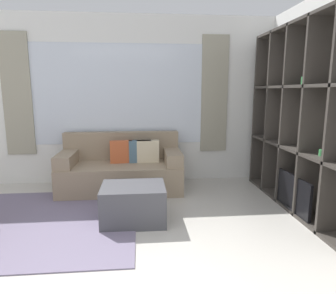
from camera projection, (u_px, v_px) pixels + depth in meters
name	position (u px, v px, depth m)	size (l,w,h in m)	color
wall_back	(119.00, 100.00, 4.89)	(6.31, 0.11, 2.70)	white
wall_right	(334.00, 105.00, 3.49)	(0.07, 4.50, 2.70)	white
area_rug	(43.00, 222.00, 3.49)	(2.16, 2.08, 0.01)	slate
shelving_unit	(307.00, 121.00, 3.71)	(0.38, 2.45, 2.34)	silver
couch_main	(122.00, 169.00, 4.63)	(1.82, 0.87, 0.86)	gray
ottoman	(133.00, 203.00, 3.49)	(0.73, 0.58, 0.43)	#47474C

